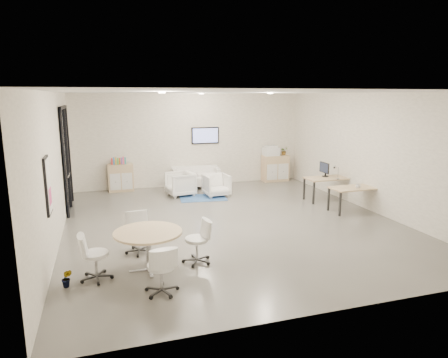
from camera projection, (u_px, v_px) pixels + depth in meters
name	position (u px, v px, depth m)	size (l,w,h in m)	color
room_shell	(232.00, 159.00, 9.73)	(9.60, 10.60, 4.80)	#5C5A54
glass_door	(66.00, 156.00, 10.94)	(0.09, 1.90, 2.85)	black
artwork	(48.00, 186.00, 7.09)	(0.05, 0.54, 1.04)	black
wall_tv	(205.00, 135.00, 14.01)	(0.98, 0.06, 0.58)	black
ceiling_spots	(214.00, 93.00, 10.12)	(3.14, 4.14, 0.03)	#FFEAC6
sideboard_left	(121.00, 178.00, 13.23)	(0.81, 0.42, 0.91)	tan
sideboard_right	(275.00, 168.00, 14.82)	(0.96, 0.47, 0.96)	tan
books	(119.00, 161.00, 13.11)	(0.47, 0.14, 0.22)	red
printer	(271.00, 151.00, 14.64)	(0.53, 0.45, 0.37)	white
loveseat	(196.00, 178.00, 13.83)	(1.68, 0.94, 0.60)	white
blue_rug	(203.00, 198.00, 12.41)	(1.41, 0.94, 0.01)	#2F4E91
armchair_left	(180.00, 183.00, 12.65)	(0.80, 0.75, 0.82)	white
armchair_right	(216.00, 184.00, 12.59)	(0.74, 0.69, 0.76)	white
desk_rear	(328.00, 180.00, 12.03)	(1.36, 0.69, 0.70)	tan
desk_front	(354.00, 190.00, 10.85)	(1.32, 0.68, 0.68)	tan
monitor	(324.00, 169.00, 12.09)	(0.20, 0.50, 0.44)	black
round_table	(148.00, 236.00, 7.13)	(1.22, 1.22, 0.74)	tan
meeting_chairs	(149.00, 249.00, 7.18)	(2.46, 2.46, 0.82)	white
plant_cabinet	(284.00, 152.00, 14.81)	(0.28, 0.31, 0.24)	#3F7F3F
plant_floor	(67.00, 283.00, 6.61)	(0.17, 0.31, 0.14)	#3F7F3F
cup	(358.00, 186.00, 10.70)	(0.13, 0.10, 0.13)	white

